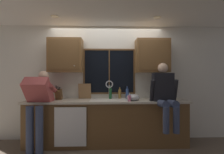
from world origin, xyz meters
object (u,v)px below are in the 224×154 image
object	(u,v)px
soap_dispenser	(129,98)
bottle_tall_clear	(110,93)
mixing_bowl	(133,97)
knife_block	(59,95)
bottle_amber_small	(120,94)
bottle_green_glass	(127,93)
person_sitting_on_counter	(165,92)
cutting_board	(85,91)
person_standing	(38,101)

from	to	relation	value
soap_dispenser	bottle_tall_clear	world-z (taller)	bottle_tall_clear
mixing_bowl	bottle_tall_clear	distance (m)	0.53
knife_block	mixing_bowl	bearing A→B (deg)	-5.34
mixing_bowl	bottle_tall_clear	bearing A→B (deg)	150.05
bottle_amber_small	bottle_green_glass	bearing A→B (deg)	-5.08
person_sitting_on_counter	bottle_green_glass	distance (m)	0.82
person_sitting_on_counter	knife_block	size ratio (longest dim) A/B	3.92
soap_dispenser	bottle_green_glass	xyz separation A→B (m)	(0.01, 0.41, 0.05)
bottle_amber_small	bottle_tall_clear	bearing A→B (deg)	-170.29
soap_dispenser	bottle_amber_small	distance (m)	0.46
cutting_board	bottle_tall_clear	xyz separation A→B (m)	(0.57, -0.04, -0.04)
person_sitting_on_counter	knife_block	world-z (taller)	person_sitting_on_counter
person_standing	person_sitting_on_counter	xyz separation A→B (m)	(2.41, 0.02, 0.16)
cutting_board	soap_dispenser	world-z (taller)	cutting_board
person_standing	bottle_green_glass	xyz separation A→B (m)	(1.74, 0.49, 0.09)
knife_block	person_standing	bearing A→B (deg)	-128.77
person_standing	bottle_amber_small	distance (m)	1.66
cutting_board	bottle_tall_clear	size ratio (longest dim) A/B	1.14
knife_block	mixing_bowl	size ratio (longest dim) A/B	1.19
soap_dispenser	bottle_amber_small	xyz separation A→B (m)	(-0.16, 0.43, 0.04)
bottle_amber_small	mixing_bowl	bearing A→B (deg)	-50.17
knife_block	bottle_green_glass	bearing A→B (deg)	5.44
person_standing	person_sitting_on_counter	distance (m)	2.42
person_sitting_on_counter	soap_dispenser	xyz separation A→B (m)	(-0.68, 0.05, -0.12)
person_standing	cutting_board	size ratio (longest dim) A/B	4.48
mixing_bowl	bottle_green_glass	world-z (taller)	bottle_green_glass
soap_dispenser	bottle_green_glass	world-z (taller)	bottle_green_glass
person_sitting_on_counter	cutting_board	size ratio (longest dim) A/B	3.71
bottle_tall_clear	soap_dispenser	bearing A→B (deg)	-46.89
bottle_green_glass	cutting_board	bearing A→B (deg)	178.79
mixing_bowl	soap_dispenser	size ratio (longest dim) A/B	1.61
person_sitting_on_counter	bottle_amber_small	world-z (taller)	person_sitting_on_counter
person_sitting_on_counter	cutting_board	world-z (taller)	person_sitting_on_counter
mixing_bowl	bottle_amber_small	size ratio (longest dim) A/B	1.04
bottle_green_glass	bottle_tall_clear	world-z (taller)	bottle_tall_clear
bottle_green_glass	person_standing	bearing A→B (deg)	-164.30
cutting_board	mixing_bowl	size ratio (longest dim) A/B	1.26
person_standing	mixing_bowl	xyz separation A→B (m)	(1.83, 0.21, 0.03)
knife_block	bottle_green_glass	size ratio (longest dim) A/B	1.15
person_sitting_on_counter	knife_block	distance (m)	2.16
bottle_green_glass	knife_block	bearing A→B (deg)	-174.56
person_standing	cutting_board	world-z (taller)	person_standing
person_standing	mixing_bowl	distance (m)	1.84
person_sitting_on_counter	bottle_green_glass	world-z (taller)	person_sitting_on_counter
cutting_board	soap_dispenser	size ratio (longest dim) A/B	2.03
knife_block	person_sitting_on_counter	bearing A→B (deg)	-8.69
person_sitting_on_counter	bottle_tall_clear	distance (m)	1.14
person_sitting_on_counter	mixing_bowl	size ratio (longest dim) A/B	4.67
cutting_board	bottle_amber_small	xyz separation A→B (m)	(0.77, -0.01, -0.06)
bottle_tall_clear	knife_block	bearing A→B (deg)	-173.79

